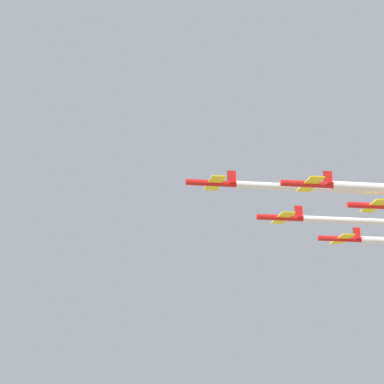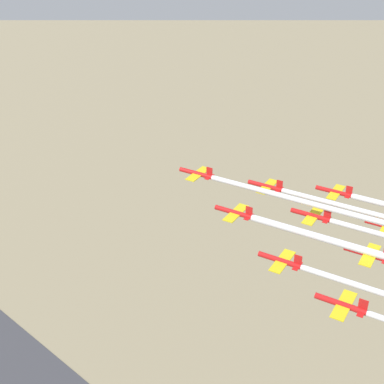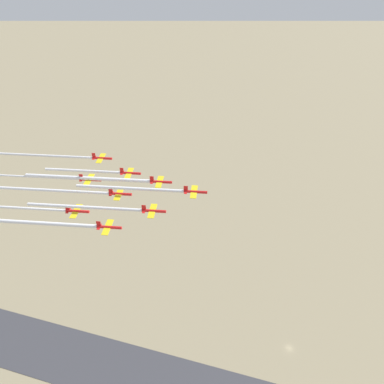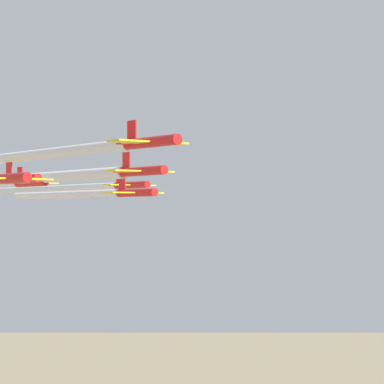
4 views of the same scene
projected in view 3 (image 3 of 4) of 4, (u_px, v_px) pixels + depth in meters
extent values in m
plane|color=gray|center=(289.00, 348.00, 232.82)|extent=(3000.00, 3000.00, 0.00)
cylinder|color=red|center=(195.00, 192.00, 128.83)|extent=(7.20, 5.61, 1.00)
cube|color=yellow|center=(194.00, 192.00, 128.87)|extent=(6.25, 7.46, 0.16)
cube|color=red|center=(186.00, 188.00, 128.33)|extent=(1.25, 0.96, 2.00)
cube|color=red|center=(186.00, 191.00, 129.07)|extent=(2.52, 2.94, 0.11)
cylinder|color=red|center=(161.00, 182.00, 137.26)|extent=(7.20, 5.61, 1.00)
cube|color=yellow|center=(160.00, 182.00, 137.30)|extent=(6.25, 7.46, 0.16)
cube|color=red|center=(152.00, 179.00, 136.76)|extent=(1.25, 0.96, 2.00)
cube|color=red|center=(152.00, 181.00, 137.50)|extent=(2.52, 2.94, 0.11)
cylinder|color=red|center=(154.00, 211.00, 125.26)|extent=(7.20, 5.61, 1.00)
cube|color=yellow|center=(152.00, 211.00, 125.30)|extent=(6.25, 7.46, 0.16)
cube|color=red|center=(144.00, 208.00, 124.77)|extent=(1.25, 0.96, 2.00)
cube|color=red|center=(144.00, 210.00, 125.50)|extent=(2.52, 2.94, 0.11)
cylinder|color=red|center=(130.00, 173.00, 145.71)|extent=(7.20, 5.61, 1.00)
cube|color=yellow|center=(129.00, 173.00, 145.75)|extent=(6.25, 7.46, 0.16)
cube|color=red|center=(122.00, 170.00, 145.21)|extent=(1.25, 0.96, 2.00)
cube|color=red|center=(122.00, 173.00, 145.95)|extent=(2.52, 2.94, 0.11)
cylinder|color=red|center=(120.00, 194.00, 132.24)|extent=(7.20, 5.61, 1.00)
cube|color=yellow|center=(119.00, 194.00, 132.28)|extent=(6.25, 7.46, 0.16)
cube|color=red|center=(111.00, 191.00, 131.74)|extent=(1.25, 0.96, 2.00)
cube|color=red|center=(111.00, 193.00, 132.47)|extent=(2.52, 2.94, 0.11)
cylinder|color=red|center=(109.00, 227.00, 120.69)|extent=(7.20, 5.61, 1.00)
cube|color=yellow|center=(108.00, 227.00, 120.73)|extent=(6.25, 7.46, 0.16)
cube|color=red|center=(99.00, 224.00, 120.19)|extent=(1.25, 0.96, 2.00)
cube|color=red|center=(99.00, 227.00, 120.92)|extent=(2.52, 2.94, 0.11)
cylinder|color=red|center=(102.00, 158.00, 152.15)|extent=(7.20, 5.61, 1.00)
cube|color=yellow|center=(101.00, 158.00, 152.19)|extent=(6.25, 7.46, 0.16)
cube|color=red|center=(94.00, 155.00, 151.66)|extent=(1.25, 0.96, 2.00)
cube|color=red|center=(94.00, 158.00, 152.39)|extent=(2.52, 2.94, 0.11)
cylinder|color=red|center=(90.00, 180.00, 139.49)|extent=(7.20, 5.61, 1.00)
cube|color=yellow|center=(89.00, 180.00, 139.53)|extent=(6.25, 7.46, 0.16)
cube|color=red|center=(81.00, 176.00, 138.99)|extent=(1.25, 0.96, 2.00)
cube|color=red|center=(82.00, 179.00, 139.73)|extent=(2.52, 2.94, 0.11)
cylinder|color=red|center=(78.00, 211.00, 128.30)|extent=(7.20, 5.61, 1.00)
cube|color=yellow|center=(76.00, 211.00, 128.34)|extent=(6.25, 7.46, 0.16)
cube|color=red|center=(67.00, 208.00, 127.81)|extent=(1.25, 0.96, 2.00)
cube|color=red|center=(68.00, 211.00, 128.54)|extent=(2.52, 2.94, 0.11)
cylinder|color=white|center=(130.00, 188.00, 130.46)|extent=(31.43, 23.26, 1.13)
cylinder|color=white|center=(87.00, 178.00, 139.22)|extent=(39.10, 28.93, 1.37)
cylinder|color=white|center=(84.00, 207.00, 126.95)|extent=(32.77, 24.22, 1.09)
cylinder|color=white|center=(83.00, 171.00, 147.06)|extent=(25.03, 18.59, 1.07)
cylinder|color=white|center=(41.00, 190.00, 134.29)|extent=(41.07, 30.24, 1.06)
cylinder|color=white|center=(48.00, 224.00, 122.13)|extent=(27.37, 20.37, 1.28)
cylinder|color=white|center=(35.00, 155.00, 154.14)|extent=(39.54, 29.09, 0.97)
cylinder|color=white|center=(29.00, 177.00, 141.16)|extent=(32.07, 23.58, 0.73)
cylinder|color=white|center=(24.00, 208.00, 129.64)|extent=(24.74, 18.32, 0.93)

